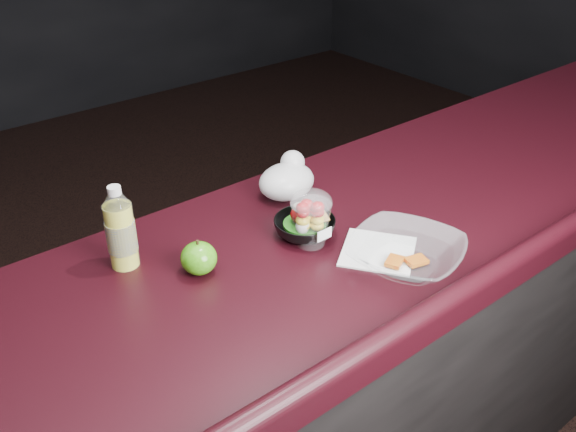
# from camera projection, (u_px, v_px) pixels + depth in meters

# --- Properties ---
(counter) EXTENTS (4.06, 0.71, 1.02)m
(counter) POSITION_uv_depth(u_px,v_px,m) (301.00, 402.00, 1.74)
(counter) COLOR black
(counter) RESTS_ON ground
(lemonade_bottle) EXTENTS (0.06, 0.06, 0.20)m
(lemonade_bottle) POSITION_uv_depth(u_px,v_px,m) (121.00, 233.00, 1.38)
(lemonade_bottle) COLOR yellow
(lemonade_bottle) RESTS_ON counter
(fruit_cup) EXTENTS (0.10, 0.10, 0.14)m
(fruit_cup) POSITION_uv_depth(u_px,v_px,m) (311.00, 218.00, 1.46)
(fruit_cup) COLOR white
(fruit_cup) RESTS_ON counter
(green_apple) EXTENTS (0.08, 0.08, 0.08)m
(green_apple) POSITION_uv_depth(u_px,v_px,m) (199.00, 258.00, 1.38)
(green_apple) COLOR #30780D
(green_apple) RESTS_ON counter
(plastic_bag) EXTENTS (0.15, 0.13, 0.11)m
(plastic_bag) POSITION_uv_depth(u_px,v_px,m) (287.00, 179.00, 1.67)
(plastic_bag) COLOR silver
(plastic_bag) RESTS_ON counter
(snack_bowl) EXTENTS (0.19, 0.19, 0.08)m
(snack_bowl) POSITION_uv_depth(u_px,v_px,m) (304.00, 226.00, 1.51)
(snack_bowl) COLOR black
(snack_bowl) RESTS_ON counter
(takeout_bowl) EXTENTS (0.32, 0.32, 0.06)m
(takeout_bowl) POSITION_uv_depth(u_px,v_px,m) (406.00, 254.00, 1.40)
(takeout_bowl) COLOR silver
(takeout_bowl) RESTS_ON counter
(paper_napkin) EXTENTS (0.22, 0.22, 0.00)m
(paper_napkin) POSITION_uv_depth(u_px,v_px,m) (378.00, 251.00, 1.46)
(paper_napkin) COLOR white
(paper_napkin) RESTS_ON counter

